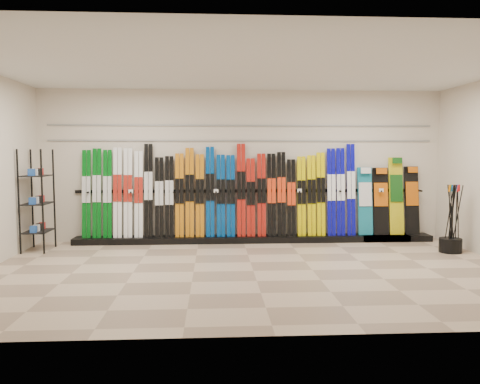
{
  "coord_description": "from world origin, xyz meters",
  "views": [
    {
      "loc": [
        -0.59,
        -6.83,
        1.75
      ],
      "look_at": [
        -0.14,
        1.0,
        1.1
      ],
      "focal_mm": 35.0,
      "sensor_mm": 36.0,
      "label": 1
    }
  ],
  "objects": [
    {
      "name": "snowboards",
      "position": [
        2.93,
        2.35,
        0.82
      ],
      "size": [
        1.25,
        0.24,
        1.55
      ],
      "color": "#14728C",
      "rests_on": "ski_rack_base"
    },
    {
      "name": "skis",
      "position": [
        -0.46,
        2.32,
        0.95
      ],
      "size": [
        5.37,
        0.21,
        1.82
      ],
      "color": "#035A11",
      "rests_on": "ski_rack_base"
    },
    {
      "name": "slatwall_rail_1",
      "position": [
        0.0,
        2.48,
        2.3
      ],
      "size": [
        7.6,
        0.02,
        0.03
      ],
      "primitive_type": "cube",
      "color": "gray",
      "rests_on": "back_wall"
    },
    {
      "name": "back_wall",
      "position": [
        0.0,
        2.5,
        1.5
      ],
      "size": [
        8.0,
        0.0,
        8.0
      ],
      "primitive_type": "plane",
      "rotation": [
        1.57,
        0.0,
        0.0
      ],
      "color": "beige",
      "rests_on": "floor"
    },
    {
      "name": "ski_rack_base",
      "position": [
        0.22,
        2.28,
        0.06
      ],
      "size": [
        8.0,
        0.4,
        0.12
      ],
      "primitive_type": "cube",
      "color": "black",
      "rests_on": "floor"
    },
    {
      "name": "slatwall_rail_0",
      "position": [
        0.0,
        2.48,
        2.0
      ],
      "size": [
        7.6,
        0.02,
        0.03
      ],
      "primitive_type": "cube",
      "color": "gray",
      "rests_on": "back_wall"
    },
    {
      "name": "accessory_rack",
      "position": [
        -3.75,
        1.7,
        0.91
      ],
      "size": [
        0.4,
        0.6,
        1.82
      ],
      "primitive_type": "cube",
      "color": "black",
      "rests_on": "floor"
    },
    {
      "name": "floor",
      "position": [
        0.0,
        0.0,
        0.0
      ],
      "size": [
        8.0,
        8.0,
        0.0
      ],
      "primitive_type": "plane",
      "color": "gray",
      "rests_on": "ground"
    },
    {
      "name": "ceiling",
      "position": [
        0.0,
        0.0,
        3.0
      ],
      "size": [
        8.0,
        8.0,
        0.0
      ],
      "primitive_type": "plane",
      "rotation": [
        3.14,
        0.0,
        0.0
      ],
      "color": "silver",
      "rests_on": "back_wall"
    },
    {
      "name": "pole_bin",
      "position": [
        3.6,
        1.12,
        0.12
      ],
      "size": [
        0.39,
        0.39,
        0.25
      ],
      "primitive_type": "cylinder",
      "color": "black",
      "rests_on": "floor"
    },
    {
      "name": "ski_poles",
      "position": [
        3.64,
        1.15,
        0.61
      ],
      "size": [
        0.26,
        0.19,
        1.18
      ],
      "color": "black",
      "rests_on": "pole_bin"
    }
  ]
}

